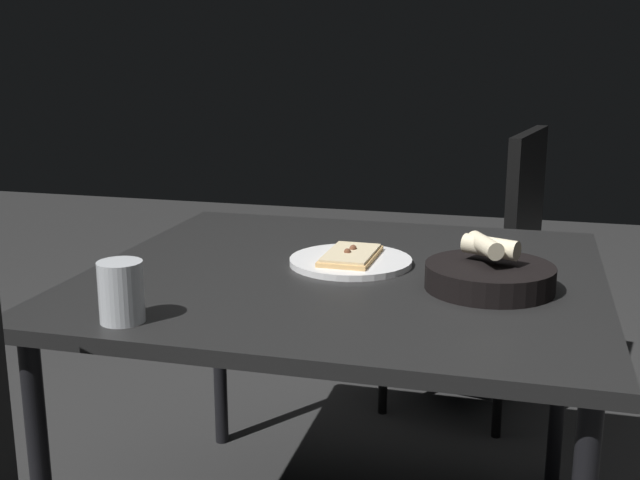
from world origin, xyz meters
TOP-DOWN VIEW (x-y plane):
  - dining_table at (0.00, 0.00)m, footprint 1.10×1.02m
  - pizza_plate at (0.00, -0.05)m, footprint 0.28×0.28m
  - bread_basket at (-0.31, 0.05)m, footprint 0.26×0.26m
  - beer_glass at (0.31, 0.42)m, footprint 0.08×0.08m
  - chair_near at (-0.26, -0.90)m, footprint 0.51×0.51m

SIDE VIEW (x-z plane):
  - chair_near at x=-0.26m, z-range 0.05..0.98m
  - dining_table at x=0.00m, z-range 0.30..1.01m
  - pizza_plate at x=0.00m, z-range 0.70..0.74m
  - bread_basket at x=-0.31m, z-range 0.69..0.79m
  - beer_glass at x=0.31m, z-range 0.70..0.81m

